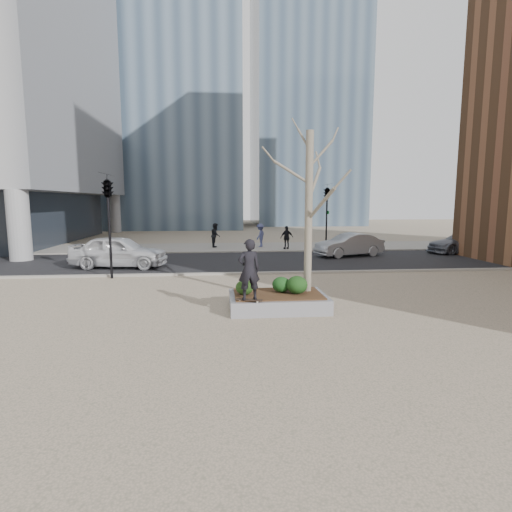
{
  "coord_description": "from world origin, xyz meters",
  "views": [
    {
      "loc": [
        -0.81,
        -12.06,
        3.33
      ],
      "look_at": [
        0.5,
        2.0,
        1.4
      ],
      "focal_mm": 28.0,
      "sensor_mm": 36.0,
      "label": 1
    }
  ],
  "objects": [
    {
      "name": "ground",
      "position": [
        0.0,
        0.0,
        0.0
      ],
      "size": [
        120.0,
        120.0,
        0.0
      ],
      "primitive_type": "plane",
      "color": "tan",
      "rests_on": "ground"
    },
    {
      "name": "car_silver",
      "position": [
        7.09,
        11.47,
        0.71
      ],
      "size": [
        4.45,
        2.6,
        1.39
      ],
      "primitive_type": "imported",
      "rotation": [
        0.0,
        0.0,
        5.0
      ],
      "color": "#A8ABB0",
      "rests_on": "street"
    },
    {
      "name": "planter_mulch",
      "position": [
        1.0,
        0.0,
        0.47
      ],
      "size": [
        2.7,
        1.7,
        0.04
      ],
      "primitive_type": "cube",
      "color": "#382314",
      "rests_on": "planter"
    },
    {
      "name": "skateboard",
      "position": [
        0.03,
        -0.83,
        0.49
      ],
      "size": [
        0.8,
        0.41,
        0.08
      ],
      "primitive_type": null,
      "rotation": [
        0.0,
        0.0,
        -0.29
      ],
      "color": "black",
      "rests_on": "planter"
    },
    {
      "name": "pedestrian_c",
      "position": [
        3.92,
        15.45,
        0.83
      ],
      "size": [
        1.01,
        0.61,
        1.61
      ],
      "primitive_type": "imported",
      "rotation": [
        0.0,
        0.0,
        3.38
      ],
      "color": "black",
      "rests_on": "far_sidewalk"
    },
    {
      "name": "pedestrian_b",
      "position": [
        2.21,
        16.95,
        0.88
      ],
      "size": [
        1.06,
        1.27,
        1.71
      ],
      "primitive_type": "imported",
      "rotation": [
        0.0,
        0.0,
        4.24
      ],
      "color": "#404773",
      "rests_on": "far_sidewalk"
    },
    {
      "name": "police_car",
      "position": [
        -5.84,
        8.44,
        0.83
      ],
      "size": [
        4.98,
        2.55,
        1.62
      ],
      "primitive_type": "imported",
      "rotation": [
        0.0,
        0.0,
        1.43
      ],
      "color": "silver",
      "rests_on": "street"
    },
    {
      "name": "sycamore_tree",
      "position": [
        2.0,
        0.3,
        3.79
      ],
      "size": [
        2.8,
        2.8,
        6.6
      ],
      "primitive_type": null,
      "color": "gray",
      "rests_on": "planter_mulch"
    },
    {
      "name": "shrub_middle",
      "position": [
        1.13,
        0.15,
        0.73
      ],
      "size": [
        0.58,
        0.58,
        0.49
      ],
      "primitive_type": "ellipsoid",
      "color": "#123814",
      "rests_on": "planter_mulch"
    },
    {
      "name": "pedestrian_a",
      "position": [
        -1.06,
        17.03,
        0.9
      ],
      "size": [
        0.73,
        0.9,
        1.75
      ],
      "primitive_type": "imported",
      "rotation": [
        0.0,
        0.0,
        1.49
      ],
      "color": "black",
      "rests_on": "far_sidewalk"
    },
    {
      "name": "shrub_left",
      "position": [
        -0.05,
        -0.1,
        0.72
      ],
      "size": [
        0.55,
        0.55,
        0.46
      ],
      "primitive_type": "ellipsoid",
      "color": "black",
      "rests_on": "planter_mulch"
    },
    {
      "name": "building_glass_a",
      "position": [
        -6.0,
        42.0,
        22.5
      ],
      "size": [
        16.0,
        16.0,
        45.0
      ],
      "primitive_type": "cube",
      "color": "slate",
      "rests_on": "ground"
    },
    {
      "name": "planter",
      "position": [
        1.0,
        0.0,
        0.23
      ],
      "size": [
        3.0,
        2.0,
        0.45
      ],
      "primitive_type": "cube",
      "color": "gray",
      "rests_on": "ground"
    },
    {
      "name": "car_third",
      "position": [
        14.91,
        12.19,
        0.69
      ],
      "size": [
        4.77,
        2.27,
        1.34
      ],
      "primitive_type": "imported",
      "rotation": [
        0.0,
        0.0,
        4.8
      ],
      "color": "#595C66",
      "rests_on": "street"
    },
    {
      "name": "traffic_light_near",
      "position": [
        -5.5,
        5.6,
        2.25
      ],
      "size": [
        0.6,
        2.48,
        4.5
      ],
      "primitive_type": null,
      "color": "black",
      "rests_on": "ground"
    },
    {
      "name": "building_glass_b",
      "position": [
        12.0,
        48.0,
        27.5
      ],
      "size": [
        15.0,
        15.0,
        55.0
      ],
      "primitive_type": "cube",
      "color": "slate",
      "rests_on": "ground"
    },
    {
      "name": "shrub_right",
      "position": [
        1.58,
        -0.1,
        0.77
      ],
      "size": [
        0.65,
        0.65,
        0.56
      ],
      "primitive_type": "ellipsoid",
      "color": "#153B13",
      "rests_on": "planter_mulch"
    },
    {
      "name": "street",
      "position": [
        0.0,
        10.0,
        0.01
      ],
      "size": [
        60.0,
        8.0,
        0.02
      ],
      "primitive_type": "cube",
      "color": "black",
      "rests_on": "ground"
    },
    {
      "name": "far_sidewalk",
      "position": [
        0.0,
        17.0,
        0.01
      ],
      "size": [
        60.0,
        6.0,
        0.02
      ],
      "primitive_type": "cube",
      "color": "gray",
      "rests_on": "ground"
    },
    {
      "name": "traffic_light_far",
      "position": [
        6.5,
        14.6,
        2.25
      ],
      "size": [
        0.6,
        2.48,
        4.5
      ],
      "primitive_type": null,
      "color": "black",
      "rests_on": "ground"
    },
    {
      "name": "skateboarder",
      "position": [
        0.03,
        -0.83,
        1.4
      ],
      "size": [
        0.69,
        0.51,
        1.76
      ],
      "primitive_type": "imported",
      "rotation": [
        0.0,
        0.0,
        3.28
      ],
      "color": "black",
      "rests_on": "skateboard"
    }
  ]
}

